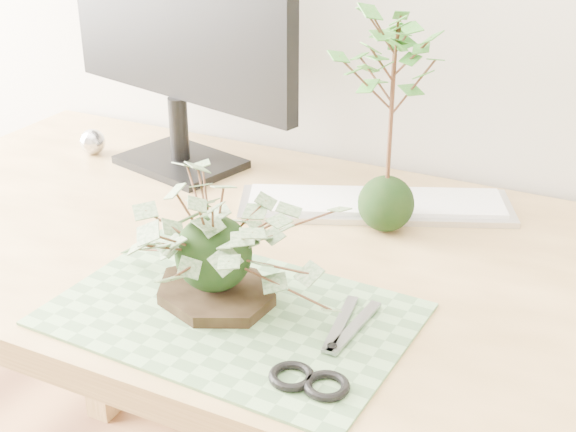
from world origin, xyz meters
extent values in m
cube|color=tan|center=(0.05, 1.23, 0.72)|extent=(1.60, 0.70, 0.04)
cube|color=tan|center=(-0.69, 1.52, 0.35)|extent=(0.06, 0.06, 0.70)
cube|color=#4F7449|center=(-0.03, 1.05, 0.74)|extent=(0.44, 0.30, 0.00)
cylinder|color=black|center=(-0.06, 1.07, 0.75)|extent=(0.22, 0.22, 0.01)
sphere|color=black|center=(-0.06, 1.07, 0.81)|extent=(0.10, 0.10, 0.10)
sphere|color=black|center=(0.05, 1.35, 0.78)|extent=(0.08, 0.08, 0.08)
cylinder|color=#442818|center=(0.05, 1.35, 0.90)|extent=(0.01, 0.01, 0.20)
cube|color=#BBBBBB|center=(0.01, 1.41, 0.74)|extent=(0.44, 0.29, 0.01)
cube|color=white|center=(0.01, 1.41, 0.75)|extent=(0.40, 0.25, 0.01)
cube|color=black|center=(-0.36, 1.43, 0.75)|extent=(0.23, 0.19, 0.01)
cylinder|color=black|center=(-0.36, 1.43, 0.81)|extent=(0.03, 0.03, 0.11)
cube|color=black|center=(-0.36, 1.44, 1.02)|extent=(0.50, 0.15, 0.32)
sphere|color=silver|center=(-0.53, 1.40, 0.76)|extent=(0.05, 0.05, 0.05)
cube|color=gray|center=(0.10, 1.08, 0.75)|extent=(0.03, 0.12, 0.00)
cube|color=gray|center=(0.12, 1.08, 0.75)|extent=(0.02, 0.12, 0.00)
torus|color=black|center=(0.09, 0.96, 0.75)|extent=(0.05, 0.05, 0.01)
torus|color=black|center=(0.13, 0.96, 0.75)|extent=(0.05, 0.05, 0.01)
camera|label=1|loc=(0.40, 0.34, 1.27)|focal=50.00mm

